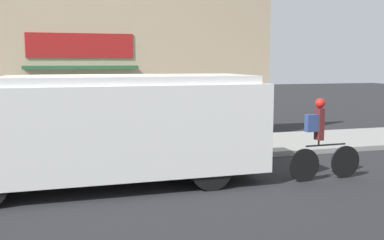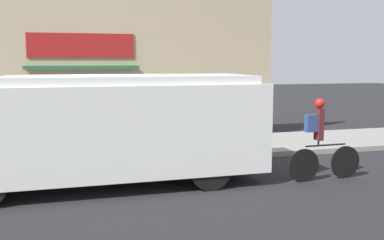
% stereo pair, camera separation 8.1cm
% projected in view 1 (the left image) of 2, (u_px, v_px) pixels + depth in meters
% --- Properties ---
extents(ground_plane, '(70.00, 70.00, 0.00)m').
position_uv_depth(ground_plane, '(91.00, 169.00, 10.63)').
color(ground_plane, '#232326').
extents(sidewalk, '(28.00, 2.98, 0.14)m').
position_uv_depth(sidewalk, '(88.00, 153.00, 12.05)').
color(sidewalk, gray).
rests_on(sidewalk, ground_plane).
extents(storefront, '(12.25, 0.75, 4.83)m').
position_uv_depth(storefront, '(82.00, 65.00, 13.47)').
color(storefront, tan).
rests_on(storefront, ground_plane).
extents(school_bus, '(6.69, 2.63, 2.24)m').
position_uv_depth(school_bus, '(114.00, 128.00, 9.12)').
color(school_bus, white).
rests_on(school_bus, ground_plane).
extents(cyclist, '(1.73, 0.21, 1.76)m').
position_uv_depth(cyclist, '(321.00, 142.00, 9.50)').
color(cyclist, black).
rests_on(cyclist, ground_plane).
extents(trash_bin, '(0.50, 0.50, 0.99)m').
position_uv_depth(trash_bin, '(91.00, 133.00, 12.00)').
color(trash_bin, '#38383D').
rests_on(trash_bin, sidewalk).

